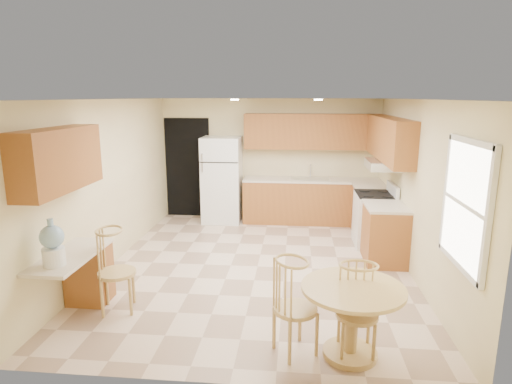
# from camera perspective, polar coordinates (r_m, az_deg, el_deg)

# --- Properties ---
(floor) EXTENTS (5.50, 5.50, 0.00)m
(floor) POSITION_cam_1_polar(r_m,az_deg,el_deg) (6.63, 0.21, -9.89)
(floor) COLOR beige
(floor) RESTS_ON ground
(ceiling) EXTENTS (4.50, 5.50, 0.02)m
(ceiling) POSITION_cam_1_polar(r_m,az_deg,el_deg) (6.12, 0.23, 12.27)
(ceiling) COLOR white
(ceiling) RESTS_ON wall_back
(wall_back) EXTENTS (4.50, 0.02, 2.50)m
(wall_back) POSITION_cam_1_polar(r_m,az_deg,el_deg) (8.96, 1.83, 4.35)
(wall_back) COLOR beige
(wall_back) RESTS_ON floor
(wall_front) EXTENTS (4.50, 0.02, 2.50)m
(wall_front) POSITION_cam_1_polar(r_m,az_deg,el_deg) (3.63, -3.80, -8.21)
(wall_front) COLOR beige
(wall_front) RESTS_ON floor
(wall_left) EXTENTS (0.02, 5.50, 2.50)m
(wall_left) POSITION_cam_1_polar(r_m,az_deg,el_deg) (6.83, -18.92, 1.07)
(wall_left) COLOR beige
(wall_left) RESTS_ON floor
(wall_right) EXTENTS (0.02, 5.50, 2.50)m
(wall_right) POSITION_cam_1_polar(r_m,az_deg,el_deg) (6.46, 20.52, 0.30)
(wall_right) COLOR beige
(wall_right) RESTS_ON floor
(doorway) EXTENTS (0.90, 0.02, 2.10)m
(doorway) POSITION_cam_1_polar(r_m,az_deg,el_deg) (9.25, -9.08, 3.21)
(doorway) COLOR black
(doorway) RESTS_ON floor
(base_cab_back) EXTENTS (2.75, 0.60, 0.87)m
(base_cab_back) POSITION_cam_1_polar(r_m,az_deg,el_deg) (8.81, 7.36, -1.29)
(base_cab_back) COLOR #9F5D28
(base_cab_back) RESTS_ON floor
(counter_back) EXTENTS (2.75, 0.63, 0.04)m
(counter_back) POSITION_cam_1_polar(r_m,az_deg,el_deg) (8.71, 7.44, 1.61)
(counter_back) COLOR beige
(counter_back) RESTS_ON base_cab_back
(base_cab_right_a) EXTENTS (0.60, 0.59, 0.87)m
(base_cab_right_a) POSITION_cam_1_polar(r_m,az_deg,el_deg) (8.34, 14.89, -2.41)
(base_cab_right_a) COLOR #9F5D28
(base_cab_right_a) RESTS_ON floor
(counter_right_a) EXTENTS (0.63, 0.59, 0.04)m
(counter_right_a) POSITION_cam_1_polar(r_m,az_deg,el_deg) (8.24, 15.07, 0.65)
(counter_right_a) COLOR beige
(counter_right_a) RESTS_ON base_cab_right_a
(base_cab_right_b) EXTENTS (0.60, 0.80, 0.87)m
(base_cab_right_b) POSITION_cam_1_polar(r_m,az_deg,el_deg) (6.97, 16.78, -5.50)
(base_cab_right_b) COLOR #9F5D28
(base_cab_right_b) RESTS_ON floor
(counter_right_b) EXTENTS (0.63, 0.80, 0.04)m
(counter_right_b) POSITION_cam_1_polar(r_m,az_deg,el_deg) (6.84, 17.02, -1.87)
(counter_right_b) COLOR beige
(counter_right_b) RESTS_ON base_cab_right_b
(upper_cab_back) EXTENTS (2.75, 0.33, 0.70)m
(upper_cab_back) POSITION_cam_1_polar(r_m,az_deg,el_deg) (8.71, 7.60, 7.99)
(upper_cab_back) COLOR #9F5D28
(upper_cab_back) RESTS_ON wall_back
(upper_cab_right) EXTENTS (0.33, 2.42, 0.70)m
(upper_cab_right) POSITION_cam_1_polar(r_m,az_deg,el_deg) (7.50, 17.31, 6.79)
(upper_cab_right) COLOR #9F5D28
(upper_cab_right) RESTS_ON wall_right
(upper_cab_left) EXTENTS (0.33, 1.40, 0.70)m
(upper_cab_left) POSITION_cam_1_polar(r_m,az_deg,el_deg) (5.26, -24.83, 3.94)
(upper_cab_left) COLOR #9F5D28
(upper_cab_left) RESTS_ON wall_left
(sink) EXTENTS (0.78, 0.44, 0.01)m
(sink) POSITION_cam_1_polar(r_m,az_deg,el_deg) (8.70, 7.28, 1.76)
(sink) COLOR silver
(sink) RESTS_ON counter_back
(range_hood) EXTENTS (0.50, 0.76, 0.14)m
(range_hood) POSITION_cam_1_polar(r_m,az_deg,el_deg) (7.50, 16.50, 3.53)
(range_hood) COLOR silver
(range_hood) RESTS_ON upper_cab_right
(desk_pedestal) EXTENTS (0.48, 0.42, 0.72)m
(desk_pedestal) POSITION_cam_1_polar(r_m,az_deg,el_deg) (5.84, -21.35, -10.19)
(desk_pedestal) COLOR #9F5D28
(desk_pedestal) RESTS_ON floor
(desk_top) EXTENTS (0.50, 1.20, 0.04)m
(desk_top) POSITION_cam_1_polar(r_m,az_deg,el_deg) (5.39, -23.49, -7.84)
(desk_top) COLOR beige
(desk_top) RESTS_ON desk_pedestal
(window) EXTENTS (0.06, 1.12, 1.30)m
(window) POSITION_cam_1_polar(r_m,az_deg,el_deg) (4.68, 26.21, -1.52)
(window) COLOR white
(window) RESTS_ON wall_right
(can_light_a) EXTENTS (0.14, 0.14, 0.02)m
(can_light_a) POSITION_cam_1_polar(r_m,az_deg,el_deg) (7.37, -2.86, 12.20)
(can_light_a) COLOR white
(can_light_a) RESTS_ON ceiling
(can_light_b) EXTENTS (0.14, 0.14, 0.02)m
(can_light_b) POSITION_cam_1_polar(r_m,az_deg,el_deg) (7.30, 8.32, 12.08)
(can_light_b) COLOR white
(can_light_b) RESTS_ON ceiling
(refrigerator) EXTENTS (0.77, 0.75, 1.74)m
(refrigerator) POSITION_cam_1_polar(r_m,az_deg,el_deg) (8.79, -4.53, 1.66)
(refrigerator) COLOR white
(refrigerator) RESTS_ON floor
(stove) EXTENTS (0.65, 0.76, 1.09)m
(stove) POSITION_cam_1_polar(r_m,az_deg,el_deg) (7.69, 15.51, -3.46)
(stove) COLOR white
(stove) RESTS_ON floor
(dining_table) EXTENTS (1.01, 1.01, 0.74)m
(dining_table) POSITION_cam_1_polar(r_m,az_deg,el_deg) (4.44, 12.67, -15.23)
(dining_table) COLOR tan
(dining_table) RESTS_ON floor
(chair_table_a) EXTENTS (0.44, 0.56, 0.99)m
(chair_table_a) POSITION_cam_1_polar(r_m,az_deg,el_deg) (4.28, 5.32, -14.32)
(chair_table_a) COLOR tan
(chair_table_a) RESTS_ON floor
(chair_table_b) EXTENTS (0.42, 0.42, 0.94)m
(chair_table_b) POSITION_cam_1_polar(r_m,az_deg,el_deg) (4.33, 13.56, -14.73)
(chair_table_b) COLOR tan
(chair_table_b) RESTS_ON floor
(chair_desk) EXTENTS (0.45, 0.58, 1.01)m
(chair_desk) POSITION_cam_1_polar(r_m,az_deg,el_deg) (5.32, -18.57, -9.24)
(chair_desk) COLOR tan
(chair_desk) RESTS_ON floor
(water_crock) EXTENTS (0.25, 0.25, 0.52)m
(water_crock) POSITION_cam_1_polar(r_m,az_deg,el_deg) (5.05, -25.49, -6.35)
(water_crock) COLOR white
(water_crock) RESTS_ON desk_top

